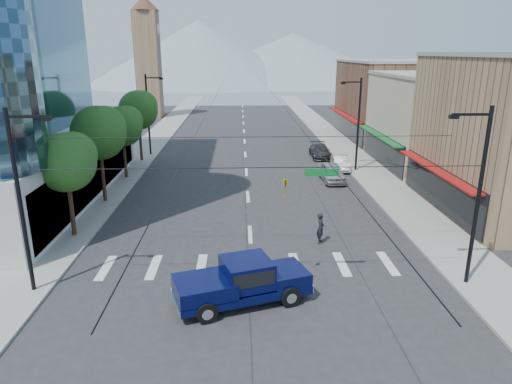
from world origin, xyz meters
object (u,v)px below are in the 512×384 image
pedestrian (321,228)px  parked_car_far (320,151)px  parked_car_mid (340,163)px  parked_car_near (332,172)px  pickup_truck (242,281)px

pedestrian → parked_car_far: pedestrian is taller
parked_car_mid → parked_car_far: (-1.09, 5.63, 0.03)m
parked_car_near → parked_car_mid: 4.38m
pickup_truck → parked_car_near: pickup_truck is taller
pickup_truck → pedestrian: 8.42m
pedestrian → parked_car_near: size_ratio=0.40×
parked_car_mid → parked_car_near: bearing=-109.5°
pedestrian → parked_car_mid: pedestrian is taller
pedestrian → parked_car_near: pedestrian is taller
parked_car_near → parked_car_far: size_ratio=0.96×
parked_car_far → parked_car_near: bearing=-92.7°
parked_car_near → parked_car_mid: bearing=66.2°
parked_car_near → parked_car_far: bearing=85.1°
pickup_truck → parked_car_far: size_ratio=1.35×
parked_car_near → parked_car_mid: (1.65, 4.06, -0.13)m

